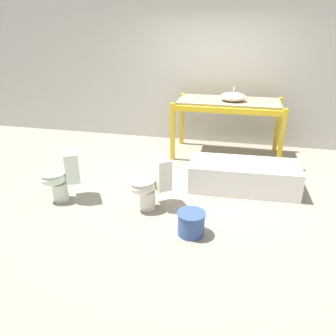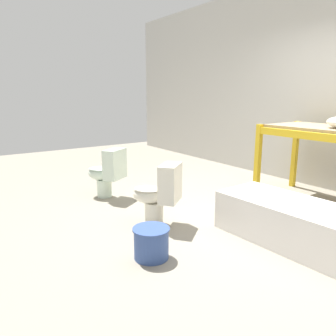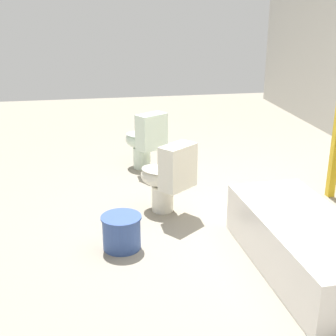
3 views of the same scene
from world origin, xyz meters
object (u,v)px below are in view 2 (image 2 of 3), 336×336
object	(u,v)px
bathtub_main	(297,221)
bucket_white	(151,242)
toilet_near	(159,193)
toilet_far	(107,172)

from	to	relation	value
bathtub_main	bucket_white	size ratio (longest dim) A/B	4.81
toilet_near	bucket_white	distance (m)	0.80
bathtub_main	toilet_far	size ratio (longest dim) A/B	2.29
bathtub_main	toilet_far	distance (m)	2.54
toilet_near	bucket_white	size ratio (longest dim) A/B	2.10
toilet_near	toilet_far	xyz separation A→B (m)	(-1.22, -0.05, 0.00)
bathtub_main	toilet_far	world-z (taller)	toilet_far
toilet_far	bucket_white	world-z (taller)	toilet_far
bathtub_main	toilet_far	bearing A→B (deg)	-162.35
bathtub_main	bucket_white	distance (m)	1.42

